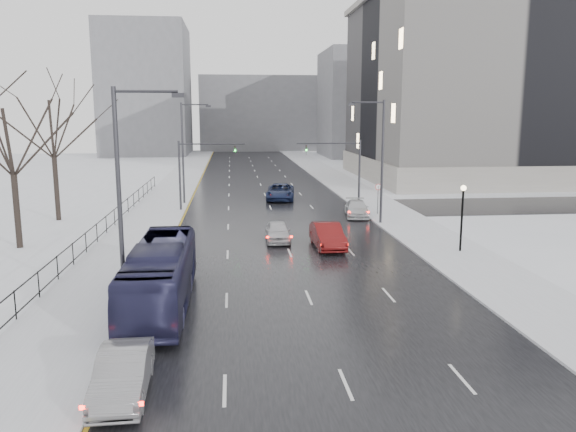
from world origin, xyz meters
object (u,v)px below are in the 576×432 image
object	(u,v)px
tree_park_e	(59,221)
sedan_right_far	(357,209)
streetlight_l_far	(185,148)
streetlight_l_near	(125,193)
sedan_right_cross	(280,192)
bus	(161,275)
tree_park_d	(20,249)
sedan_right_near	(327,236)
streetlight_r_mid	(380,156)
lamppost_r_mid	(462,208)
mast_signal_left	(191,167)
sedan_left_near	(123,373)
no_uturn_sign	(378,190)
mast_signal_right	(348,166)
sedan_center_near	(278,231)

from	to	relation	value
tree_park_e	sedan_right_far	world-z (taller)	tree_park_e
streetlight_l_far	sedan_right_far	size ratio (longest dim) A/B	2.09
streetlight_l_near	sedan_right_cross	size ratio (longest dim) A/B	1.67
streetlight_l_near	bus	distance (m)	4.46
tree_park_d	sedan_right_near	xyz separation A→B (m)	(20.47, -1.80, 0.87)
streetlight_r_mid	sedan_right_far	bearing A→B (deg)	105.56
lamppost_r_mid	mast_signal_left	size ratio (longest dim) A/B	0.66
sedan_left_near	sedan_right_near	xyz separation A→B (m)	(9.87, 19.19, 0.09)
no_uturn_sign	sedan_right_near	bearing A→B (deg)	-118.96
tree_park_d	mast_signal_right	xyz separation A→B (m)	(25.13, 14.00, 4.11)
sedan_left_near	bus	bearing A→B (deg)	86.71
sedan_right_near	streetlight_l_far	bearing A→B (deg)	117.32
streetlight_l_near	sedan_left_near	world-z (taller)	streetlight_l_near
tree_park_e	streetlight_r_mid	size ratio (longest dim) A/B	1.35
no_uturn_sign	sedan_center_near	distance (m)	13.70
mast_signal_left	bus	size ratio (longest dim) A/B	0.60
mast_signal_left	sedan_center_near	world-z (taller)	mast_signal_left
streetlight_r_mid	lamppost_r_mid	distance (m)	10.73
streetlight_l_far	sedan_right_cross	distance (m)	10.84
mast_signal_right	mast_signal_left	xyz separation A→B (m)	(-14.65, 0.00, 0.00)
sedan_left_near	bus	distance (m)	8.43
sedan_right_cross	mast_signal_right	bearing A→B (deg)	-37.65
mast_signal_left	sedan_right_far	xyz separation A→B (m)	(14.53, -4.52, -3.37)
sedan_right_near	sedan_right_cross	xyz separation A→B (m)	(-1.28, 21.71, 0.01)
sedan_left_near	sedan_right_far	size ratio (longest dim) A/B	0.93
mast_signal_right	bus	xyz separation A→B (m)	(-14.33, -26.60, -2.56)
sedan_right_far	mast_signal_left	bearing A→B (deg)	170.56
sedan_left_near	sedan_right_cross	world-z (taller)	sedan_right_cross
lamppost_r_mid	mast_signal_right	bearing A→B (deg)	101.54
bus	sedan_center_near	distance (m)	14.61
lamppost_r_mid	sedan_right_cross	bearing A→B (deg)	111.91
mast_signal_left	no_uturn_sign	bearing A→B (deg)	-13.60
sedan_right_near	sedan_right_cross	size ratio (longest dim) A/B	0.84
no_uturn_sign	sedan_right_cross	size ratio (longest dim) A/B	0.45
tree_park_e	sedan_center_near	world-z (taller)	tree_park_e
mast_signal_right	sedan_right_far	xyz separation A→B (m)	(-0.13, -4.52, -3.37)
tree_park_d	sedan_right_cross	distance (m)	27.66
streetlight_r_mid	sedan_left_near	bearing A→B (deg)	-119.66
streetlight_l_far	sedan_right_near	distance (m)	23.07
tree_park_e	bus	world-z (taller)	tree_park_e
lamppost_r_mid	bus	world-z (taller)	lamppost_r_mid
tree_park_e	streetlight_l_near	xyz separation A→B (m)	(10.03, -24.00, 5.62)
sedan_left_near	streetlight_l_far	bearing A→B (deg)	89.50
streetlight_l_near	streetlight_l_far	xyz separation A→B (m)	(0.00, 32.00, 0.00)
mast_signal_right	bus	bearing A→B (deg)	-118.31
streetlight_r_mid	mast_signal_right	distance (m)	8.18
sedan_right_cross	streetlight_l_far	bearing A→B (deg)	-161.50
tree_park_d	sedan_right_far	bearing A→B (deg)	20.75
streetlight_r_mid	sedan_left_near	xyz separation A→B (m)	(-15.37, -26.99, -4.85)
tree_park_d	mast_signal_left	bearing A→B (deg)	53.20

